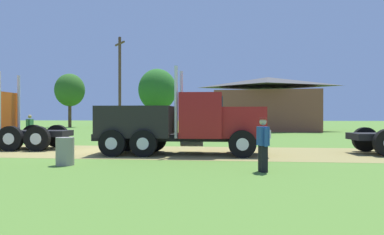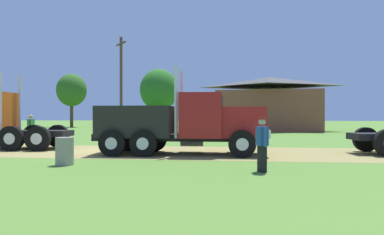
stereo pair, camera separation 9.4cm
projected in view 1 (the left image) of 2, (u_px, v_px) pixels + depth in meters
ground_plane at (92, 151)px, 17.34m from camera, size 200.00×200.00×0.00m
dirt_track at (92, 151)px, 17.34m from camera, size 120.00×6.04×0.01m
truck_foreground_white at (181, 124)px, 16.00m from camera, size 7.25×2.90×3.59m
visitor_standing_near at (263, 143)px, 10.99m from camera, size 0.36×0.58×1.57m
visitor_far_side at (30, 127)px, 23.54m from camera, size 0.28×0.67×1.67m
steel_barrel at (65, 151)px, 12.46m from camera, size 0.59×0.59×0.91m
shed_building at (268, 105)px, 40.64m from camera, size 11.65×8.72×5.70m
utility_pole_near at (120, 82)px, 34.90m from camera, size 1.46×1.82×8.80m
tree_left at (70, 90)px, 52.27m from camera, size 4.07×4.07×7.35m
tree_mid at (157, 90)px, 55.23m from camera, size 5.51×5.51×8.37m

